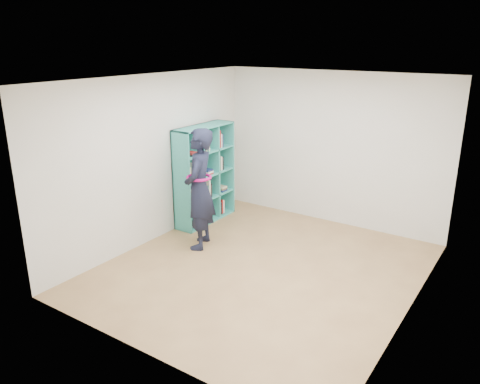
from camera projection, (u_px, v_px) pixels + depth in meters
The scene contains 9 objects.
floor at pixel (262, 269), 6.58m from camera, with size 4.50×4.50×0.00m, color olive.
ceiling at pixel (265, 80), 5.76m from camera, with size 4.50×4.50×0.00m, color white.
wall_left at pixel (153, 160), 7.23m from camera, with size 0.02×4.50×2.60m, color silver.
wall_right at pixel (420, 210), 5.11m from camera, with size 0.02×4.50×2.60m, color silver.
wall_back at pixel (332, 149), 7.95m from camera, with size 4.00×0.02×2.60m, color silver.
wall_front at pixel (140, 238), 4.39m from camera, with size 4.00×0.02×2.60m, color silver.
bookshelf at pixel (203, 176), 8.11m from camera, with size 0.37×1.27×1.70m.
person at pixel (199, 189), 7.03m from camera, with size 0.68×0.80×1.85m.
smartphone at pixel (192, 179), 7.10m from camera, with size 0.04×0.08×0.12m.
Camera 1 is at (3.03, -5.08, 3.08)m, focal length 35.00 mm.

